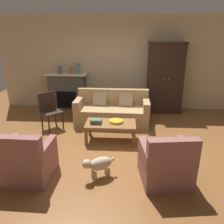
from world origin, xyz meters
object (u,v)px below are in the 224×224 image
at_px(mantel_vase_terracotta, 72,70).
at_px(armchair_near_right, 166,164).
at_px(fireplace, 67,91).
at_px(armchair_near_left, 27,161).
at_px(mantel_vase_jade, 78,68).
at_px(mantel_vase_slate, 60,70).
at_px(armoire, 165,78).
at_px(side_chair_wooden, 50,108).
at_px(couch, 112,111).
at_px(book_stack, 96,121).
at_px(coffee_table, 111,125).
at_px(dog, 99,164).
at_px(fruit_bowl, 116,121).

distance_m(mantel_vase_terracotta, armchair_near_right, 4.33).
distance_m(fireplace, armchair_near_left, 3.64).
xyz_separation_m(fireplace, mantel_vase_jade, (0.38, -0.02, 0.71)).
bearing_deg(mantel_vase_slate, armoire, -1.10).
bearing_deg(mantel_vase_slate, side_chair_wooden, -86.16).
distance_m(couch, side_chair_wooden, 1.61).
distance_m(armoire, armchair_near_right, 3.60).
xyz_separation_m(fireplace, book_stack, (1.17, -2.19, -0.10)).
xyz_separation_m(mantel_vase_terracotta, armchair_near_left, (0.04, -3.61, -0.91)).
relative_size(fireplace, armchair_near_right, 1.43).
relative_size(book_stack, mantel_vase_slate, 1.11).
relative_size(coffee_table, armchair_near_left, 1.25).
bearing_deg(mantel_vase_slate, mantel_vase_jade, 0.00).
relative_size(fireplace, side_chair_wooden, 1.40).
bearing_deg(armchair_near_right, book_stack, 133.36).
distance_m(armchair_near_left, dog, 1.18).
relative_size(armoire, side_chair_wooden, 2.28).
relative_size(fruit_bowl, book_stack, 1.19).
height_order(mantel_vase_terracotta, armchair_near_right, mantel_vase_terracotta).
height_order(armoire, book_stack, armoire).
xyz_separation_m(armoire, dog, (-1.56, -3.47, -0.79)).
height_order(fruit_bowl, armchair_near_left, armchair_near_left).
bearing_deg(book_stack, mantel_vase_jade, 110.07).
distance_m(coffee_table, armchair_near_right, 1.73).
relative_size(couch, coffee_table, 1.77).
bearing_deg(armoire, coffee_table, -125.09).
distance_m(couch, armchair_near_right, 2.69).
distance_m(mantel_vase_jade, armchair_near_left, 3.74).
height_order(fireplace, mantel_vase_terracotta, mantel_vase_terracotta).
distance_m(couch, armchair_near_left, 2.83).
bearing_deg(dog, mantel_vase_slate, 113.95).
bearing_deg(book_stack, coffee_table, 7.04).
bearing_deg(mantel_vase_slate, coffee_table, -51.95).
bearing_deg(armchair_near_right, mantel_vase_jade, 120.55).
bearing_deg(fireplace, mantel_vase_terracotta, -5.69).
relative_size(mantel_vase_terracotta, dog, 0.43).
relative_size(couch, mantel_vase_jade, 6.20).
relative_size(fireplace, mantel_vase_jade, 4.02).
height_order(book_stack, armchair_near_left, armchair_near_left).
relative_size(coffee_table, armchair_near_right, 1.25).
height_order(mantel_vase_terracotta, dog, mantel_vase_terracotta).
distance_m(mantel_vase_terracotta, side_chair_wooden, 1.68).
bearing_deg(side_chair_wooden, armoire, 25.39).
distance_m(book_stack, mantel_vase_terracotta, 2.51).
height_order(fruit_bowl, mantel_vase_jade, mantel_vase_jade).
bearing_deg(mantel_vase_slate, dog, -66.05).
bearing_deg(fireplace, couch, -36.56).
distance_m(mantel_vase_terracotta, dog, 3.86).
height_order(armoire, mantel_vase_slate, armoire).
distance_m(mantel_vase_slate, dog, 3.98).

